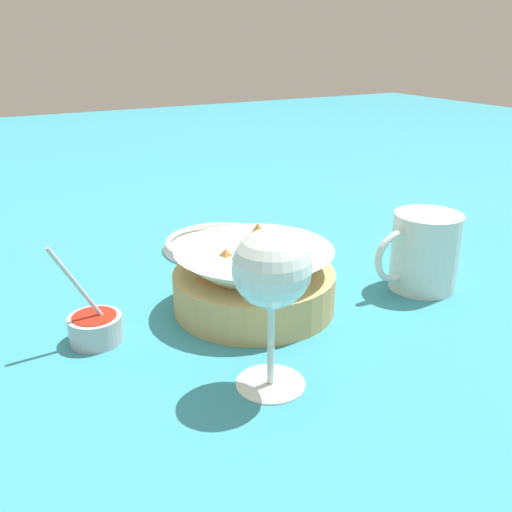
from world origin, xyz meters
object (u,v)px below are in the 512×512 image
beer_mug (424,254)px  sauce_cup (95,327)px  side_plate (221,244)px  food_basket (256,280)px  wine_glass (272,274)px

beer_mug → sauce_cup: bearing=-9.3°
sauce_cup → side_plate: (-0.25, -0.20, -0.01)m
sauce_cup → side_plate: 0.32m
food_basket → beer_mug: beer_mug is taller
sauce_cup → wine_glass: 0.23m
food_basket → beer_mug: size_ratio=1.55×
sauce_cup → beer_mug: bearing=170.7°
wine_glass → beer_mug: (-0.29, -0.10, -0.07)m
beer_mug → side_plate: beer_mug is taller
food_basket → side_plate: food_basket is taller
sauce_cup → side_plate: sauce_cup is taller
food_basket → sauce_cup: (0.20, -0.01, -0.02)m
food_basket → side_plate: 0.22m
food_basket → wine_glass: wine_glass is taller
sauce_cup → beer_mug: sauce_cup is taller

